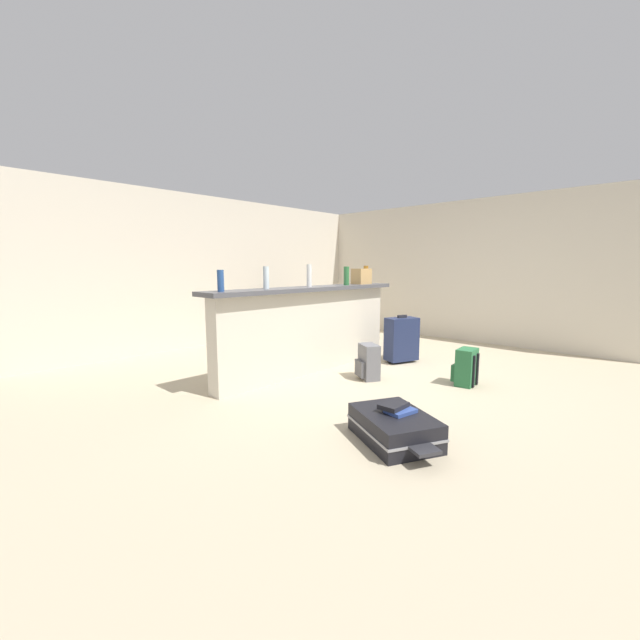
{
  "coord_description": "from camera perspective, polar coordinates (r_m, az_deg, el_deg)",
  "views": [
    {
      "loc": [
        -3.96,
        -2.99,
        1.34
      ],
      "look_at": [
        -0.26,
        0.5,
        0.65
      ],
      "focal_mm": 22.22,
      "sensor_mm": 36.0,
      "label": 1
    }
  ],
  "objects": [
    {
      "name": "ground_plane",
      "position": [
        5.15,
        6.13,
        -7.7
      ],
      "size": [
        13.0,
        13.0,
        0.05
      ],
      "primitive_type": "cube",
      "color": "#BCAD8E"
    },
    {
      "name": "wall_back",
      "position": [
        7.23,
        -13.46,
        6.81
      ],
      "size": [
        6.6,
        0.1,
        2.5
      ],
      "primitive_type": "cube",
      "color": "beige",
      "rests_on": "ground_plane"
    },
    {
      "name": "wall_right",
      "position": [
        7.74,
        18.37,
        6.68
      ],
      "size": [
        0.1,
        6.0,
        2.5
      ],
      "primitive_type": "cube",
      "color": "beige",
      "rests_on": "ground_plane"
    },
    {
      "name": "partition_half_wall",
      "position": [
        5.01,
        -1.53,
        -1.71
      ],
      "size": [
        2.8,
        0.2,
        1.04
      ],
      "primitive_type": "cube",
      "color": "beige",
      "rests_on": "ground_plane"
    },
    {
      "name": "bar_countertop",
      "position": [
        4.95,
        -1.55,
        4.51
      ],
      "size": [
        2.96,
        0.4,
        0.05
      ],
      "primitive_type": "cube",
      "color": "#4C4C51",
      "rests_on": "partition_half_wall"
    },
    {
      "name": "bottle_blue",
      "position": [
        4.12,
        -14.13,
        5.5
      ],
      "size": [
        0.07,
        0.07,
        0.22
      ],
      "primitive_type": "cylinder",
      "color": "#284C89",
      "rests_on": "bar_countertop"
    },
    {
      "name": "bottle_clear",
      "position": [
        4.53,
        -7.78,
        6.06
      ],
      "size": [
        0.07,
        0.07,
        0.25
      ],
      "primitive_type": "cylinder",
      "color": "silver",
      "rests_on": "bar_countertop"
    },
    {
      "name": "bottle_white",
      "position": [
        4.9,
        -1.58,
        6.4
      ],
      "size": [
        0.06,
        0.06,
        0.28
      ],
      "primitive_type": "cylinder",
      "color": "silver",
      "rests_on": "bar_countertop"
    },
    {
      "name": "bottle_green",
      "position": [
        5.38,
        3.82,
        6.36
      ],
      "size": [
        0.07,
        0.07,
        0.25
      ],
      "primitive_type": "cylinder",
      "color": "#2D6B38",
      "rests_on": "bar_countertop"
    },
    {
      "name": "bottle_amber",
      "position": [
        5.95,
        6.62,
        6.52
      ],
      "size": [
        0.07,
        0.07,
        0.26
      ],
      "primitive_type": "cylinder",
      "color": "#9E661E",
      "rests_on": "bar_countertop"
    },
    {
      "name": "grocery_bag",
      "position": [
        5.74,
        5.99,
        6.27
      ],
      "size": [
        0.26,
        0.18,
        0.22
      ],
      "primitive_type": "cube",
      "color": "tan",
      "rests_on": "bar_countertop"
    },
    {
      "name": "dining_table",
      "position": [
        6.87,
        -0.76,
        1.94
      ],
      "size": [
        1.1,
        0.8,
        0.74
      ],
      "color": "brown",
      "rests_on": "ground_plane"
    },
    {
      "name": "dining_chair_near_partition",
      "position": [
        6.53,
        1.99,
        0.47
      ],
      "size": [
        0.42,
        0.42,
        0.93
      ],
      "color": "black",
      "rests_on": "ground_plane"
    },
    {
      "name": "dining_chair_far_side",
      "position": [
        7.36,
        -3.68,
        1.29
      ],
      "size": [
        0.47,
        0.47,
        0.93
      ],
      "color": "black",
      "rests_on": "ground_plane"
    },
    {
      "name": "suitcase_flat_black",
      "position": [
        3.21,
        10.67,
        -14.95
      ],
      "size": [
        0.75,
        0.89,
        0.22
      ],
      "color": "black",
      "rests_on": "ground_plane"
    },
    {
      "name": "suitcase_upright_navy",
      "position": [
        5.67,
        11.66,
        -2.7
      ],
      "size": [
        0.5,
        0.39,
        0.67
      ],
      "color": "#1E284C",
      "rests_on": "ground_plane"
    },
    {
      "name": "backpack_green",
      "position": [
        4.81,
        20.25,
        -6.45
      ],
      "size": [
        0.3,
        0.27,
        0.42
      ],
      "color": "#286B3D",
      "rests_on": "ground_plane"
    },
    {
      "name": "backpack_grey",
      "position": [
        4.79,
        6.98,
        -6.09
      ],
      "size": [
        0.33,
        0.33,
        0.42
      ],
      "color": "slate",
      "rests_on": "ground_plane"
    },
    {
      "name": "book_stack",
      "position": [
        3.2,
        10.97,
        -12.31
      ],
      "size": [
        0.25,
        0.24,
        0.06
      ],
      "color": "#334C99",
      "rests_on": "suitcase_flat_black"
    }
  ]
}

